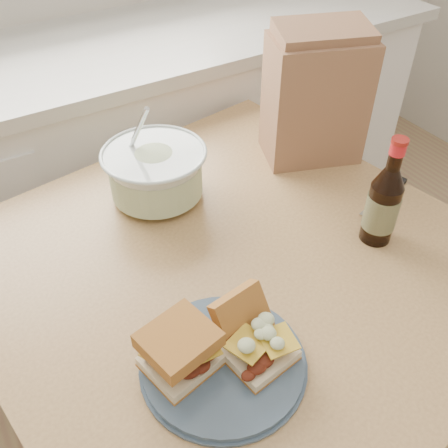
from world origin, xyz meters
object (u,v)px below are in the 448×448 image
coleslaw_bowl (156,175)px  beer_bottle (383,204)px  plate (223,362)px  dining_table (234,297)px  paper_bag (315,100)px

coleslaw_bowl → beer_bottle: size_ratio=0.97×
plate → coleslaw_bowl: bearing=76.7°
dining_table → coleslaw_bowl: (-0.04, 0.27, 0.18)m
dining_table → beer_bottle: size_ratio=4.58×
dining_table → coleslaw_bowl: coleslaw_bowl is taller
beer_bottle → dining_table: bearing=157.0°
dining_table → paper_bag: size_ratio=3.68×
coleslaw_bowl → beer_bottle: beer_bottle is taller
dining_table → plate: size_ratio=4.14×
plate → beer_bottle: 0.45m
coleslaw_bowl → dining_table: bearing=-81.6°
plate → beer_bottle: (0.44, 0.10, 0.08)m
dining_table → paper_bag: paper_bag is taller
paper_bag → coleslaw_bowl: bearing=-165.2°
dining_table → paper_bag: 0.51m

